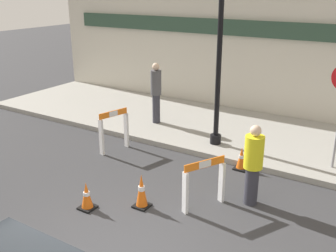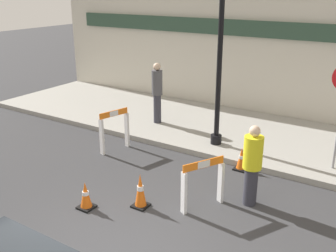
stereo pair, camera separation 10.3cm
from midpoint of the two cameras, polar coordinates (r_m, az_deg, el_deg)
The scene contains 9 objects.
sidewalk_slab at distance 11.30m, azimuth 13.32°, elevation -1.54°, with size 18.00×3.95×0.14m.
storefront_facade at distance 12.60m, azimuth 17.55°, elevation 12.86°, with size 18.00×0.22×5.50m.
barricade_0 at distance 10.19m, azimuth -7.49°, elevation -0.45°, with size 0.35×0.85×1.09m.
barricade_1 at distance 7.58m, azimuth 5.49°, elevation -8.08°, with size 0.54×0.87×1.00m.
traffic_cone_0 at distance 7.80m, azimuth -11.48°, elevation -9.89°, with size 0.30×0.30×0.56m.
traffic_cone_1 at distance 9.32m, azimuth 10.91°, elevation -4.75°, with size 0.30×0.30×0.55m.
traffic_cone_2 at distance 7.68m, azimuth -3.64°, elevation -9.41°, with size 0.30×0.30×0.70m.
person_worker at distance 7.70m, azimuth 12.50°, elevation -5.33°, with size 0.39×0.39×1.64m.
person_pedestrian at distance 11.66m, azimuth -1.33°, elevation 5.15°, with size 0.44×0.44×1.82m.
Camera 2 is at (3.35, -3.54, 4.08)m, focal length 42.00 mm.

